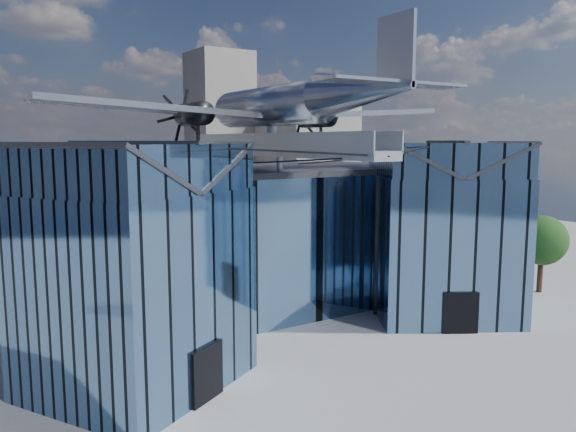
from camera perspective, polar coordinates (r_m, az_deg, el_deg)
ground_plane at (r=34.82m, az=1.79°, el=-12.21°), size 120.00×120.00×0.00m
museum at (r=38.22m, az=-3.05°, el=-1.82°), size 32.88×24.50×17.60m
bg_towers at (r=80.11m, az=-17.98°, el=6.02°), size 77.00×24.50×26.00m
tree_plaza_e at (r=47.94m, az=24.40°, el=-2.28°), size 4.34×4.34×6.07m
tree_side_e at (r=55.38m, az=11.47°, el=-0.74°), size 4.42×4.42×5.71m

